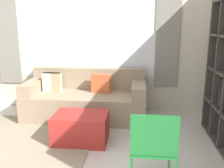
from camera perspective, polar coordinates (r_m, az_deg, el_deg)
name	(u,v)px	position (r m, az deg, el deg)	size (l,w,h in m)	color
wall_back	(86,40)	(4.90, -6.00, 9.94)	(6.19, 0.11, 2.70)	beige
area_rug	(20,136)	(4.09, -20.30, -11.17)	(2.24, 1.64, 0.01)	gray
couch_main	(85,99)	(4.58, -6.11, -3.54)	(2.14, 0.93, 0.85)	gray
ottoman	(81,128)	(3.66, -7.11, -9.88)	(0.76, 0.54, 0.41)	#A82823
folding_chair	(153,145)	(2.52, 9.35, -13.49)	(0.44, 0.46, 0.86)	green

